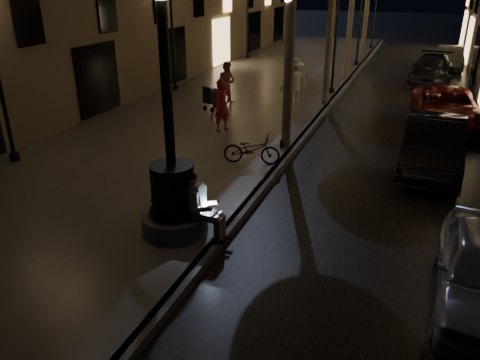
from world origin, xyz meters
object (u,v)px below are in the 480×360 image
at_px(pedestrian_red, 222,106).
at_px(fountain_lamppost, 173,187).
at_px(lamp_curb_a, 288,48).
at_px(lamp_curb_c, 361,12).
at_px(car_second, 433,145).
at_px(lamp_left_c, 247,9).
at_px(lamp_curb_b, 337,24).
at_px(car_third, 446,107).
at_px(car_fifth, 449,58).
at_px(car_rear, 432,70).
at_px(bicycle, 252,149).
at_px(seated_man_laptop, 200,204).
at_px(pedestrian_pink, 226,82).
at_px(lamp_left_b, 172,23).
at_px(pedestrian_white, 295,82).
at_px(stroller, 213,96).
at_px(lamp_curb_d, 376,5).

bearing_deg(pedestrian_red, fountain_lamppost, -135.44).
bearing_deg(lamp_curb_a, lamp_curb_c, 90.00).
bearing_deg(car_second, lamp_left_c, 128.02).
distance_m(lamp_curb_b, car_third, 6.21).
bearing_deg(car_third, car_fifth, 83.14).
distance_m(lamp_curb_c, car_second, 16.61).
height_order(car_rear, bicycle, car_rear).
bearing_deg(lamp_curb_a, seated_man_laptop, -90.82).
bearing_deg(bicycle, lamp_curb_c, -13.60).
bearing_deg(car_rear, pedestrian_pink, -131.31).
height_order(fountain_lamppost, pedestrian_red, fountain_lamppost).
xyz_separation_m(fountain_lamppost, lamp_left_b, (-6.40, 12.00, 2.02)).
distance_m(car_second, bicycle, 5.22).
bearing_deg(lamp_curb_c, lamp_curb_b, -90.00).
height_order(lamp_left_b, bicycle, lamp_left_b).
relative_size(lamp_left_c, car_third, 0.98).
relative_size(lamp_left_c, pedestrian_white, 2.47).
height_order(lamp_curb_a, car_third, lamp_curb_a).
distance_m(pedestrian_white, bicycle, 6.95).
distance_m(seated_man_laptop, car_fifth, 24.35).
bearing_deg(stroller, car_second, -4.40).
bearing_deg(car_third, car_second, -100.05).
relative_size(car_third, pedestrian_white, 2.53).
height_order(lamp_left_b, pedestrian_pink, lamp_left_b).
relative_size(lamp_curb_d, lamp_left_b, 1.00).
bearing_deg(pedestrian_pink, fountain_lamppost, 114.46).
bearing_deg(car_fifth, car_second, -94.82).
height_order(lamp_curb_d, bicycle, lamp_curb_d).
xyz_separation_m(lamp_left_c, car_fifth, (12.36, 1.75, -2.57)).
relative_size(stroller, car_rear, 0.22).
bearing_deg(car_second, bicycle, -156.14).
bearing_deg(car_rear, lamp_left_c, 168.56).
bearing_deg(pedestrian_pink, lamp_curb_d, -93.82).
height_order(lamp_left_b, lamp_left_c, same).
bearing_deg(lamp_curb_b, lamp_curb_c, 90.00).
relative_size(lamp_curb_c, car_third, 0.98).
bearing_deg(pedestrian_pink, lamp_curb_c, -101.52).
height_order(lamp_curb_b, stroller, lamp_curb_b).
bearing_deg(pedestrian_red, pedestrian_pink, 50.53).
height_order(lamp_curb_d, car_rear, lamp_curb_d).
xyz_separation_m(lamp_left_c, pedestrian_white, (6.05, -10.87, -2.06)).
height_order(fountain_lamppost, car_second, fountain_lamppost).
height_order(stroller, car_third, car_third).
height_order(lamp_curb_b, lamp_curb_d, same).
distance_m(seated_man_laptop, lamp_curb_c, 22.12).
height_order(seated_man_laptop, car_rear, seated_man_laptop).
bearing_deg(car_fifth, bicycle, -108.31).
distance_m(car_second, pedestrian_white, 7.37).
bearing_deg(lamp_curb_a, lamp_left_b, 139.80).
bearing_deg(fountain_lamppost, lamp_left_c, 106.22).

